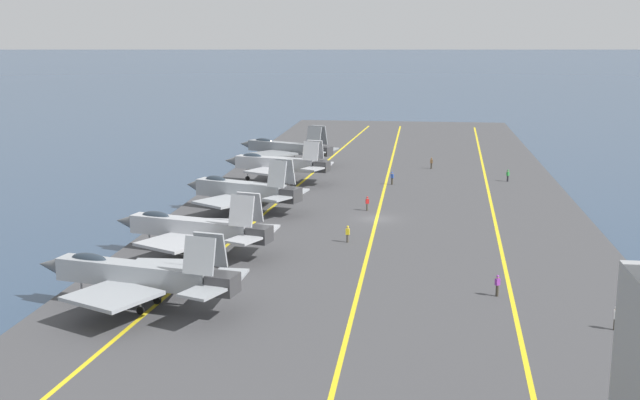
# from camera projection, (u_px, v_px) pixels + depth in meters

# --- Properties ---
(ground_plane) EXTENTS (2000.00, 2000.00, 0.00)m
(ground_plane) POSITION_uv_depth(u_px,v_px,m) (377.00, 222.00, 90.61)
(ground_plane) COLOR #2D425B
(carrier_deck) EXTENTS (203.79, 47.79, 0.40)m
(carrier_deck) POSITION_uv_depth(u_px,v_px,m) (377.00, 220.00, 90.57)
(carrier_deck) COLOR #424244
(carrier_deck) RESTS_ON ground
(deck_stripe_foul_line) EXTENTS (183.31, 6.83, 0.01)m
(deck_stripe_foul_line) POSITION_uv_depth(u_px,v_px,m) (495.00, 222.00, 88.90)
(deck_stripe_foul_line) COLOR yellow
(deck_stripe_foul_line) RESTS_ON carrier_deck
(deck_stripe_centerline) EXTENTS (183.41, 0.36, 0.01)m
(deck_stripe_centerline) POSITION_uv_depth(u_px,v_px,m) (377.00, 219.00, 90.53)
(deck_stripe_centerline) COLOR yellow
(deck_stripe_centerline) RESTS_ON carrier_deck
(deck_stripe_edge_line) EXTENTS (183.03, 12.59, 0.01)m
(deck_stripe_edge_line) POSITION_uv_depth(u_px,v_px,m) (263.00, 215.00, 92.15)
(deck_stripe_edge_line) COLOR yellow
(deck_stripe_edge_line) RESTS_ON carrier_deck
(parked_jet_nearest) EXTENTS (13.07, 17.12, 6.25)m
(parked_jet_nearest) POSITION_uv_depth(u_px,v_px,m) (137.00, 275.00, 60.69)
(parked_jet_nearest) COLOR #93999E
(parked_jet_nearest) RESTS_ON carrier_deck
(parked_jet_second) EXTENTS (12.96, 16.62, 6.21)m
(parked_jet_second) POSITION_uv_depth(u_px,v_px,m) (193.00, 228.00, 75.79)
(parked_jet_second) COLOR #A8AAAF
(parked_jet_second) RESTS_ON carrier_deck
(parked_jet_third) EXTENTS (14.12, 15.60, 6.50)m
(parked_jet_third) POSITION_uv_depth(u_px,v_px,m) (243.00, 190.00, 93.99)
(parked_jet_third) COLOR #9EA3A8
(parked_jet_third) RESTS_ON carrier_deck
(parked_jet_fourth) EXTENTS (11.92, 15.86, 6.14)m
(parked_jet_fourth) POSITION_uv_depth(u_px,v_px,m) (278.00, 164.00, 111.77)
(parked_jet_fourth) COLOR #A8AAAF
(parked_jet_fourth) RESTS_ON carrier_deck
(parked_jet_fifth) EXTENTS (14.21, 17.06, 6.50)m
(parked_jet_fifth) POSITION_uv_depth(u_px,v_px,m) (286.00, 148.00, 127.24)
(parked_jet_fifth) COLOR gray
(parked_jet_fifth) RESTS_ON carrier_deck
(crew_red_vest) EXTENTS (0.36, 0.44, 1.71)m
(crew_red_vest) POSITION_uv_depth(u_px,v_px,m) (367.00, 203.00, 94.33)
(crew_red_vest) COLOR #4C473D
(crew_red_vest) RESTS_ON carrier_deck
(crew_blue_vest) EXTENTS (0.34, 0.43, 1.78)m
(crew_blue_vest) POSITION_uv_depth(u_px,v_px,m) (392.00, 178.00, 110.57)
(crew_blue_vest) COLOR #383328
(crew_blue_vest) RESTS_ON carrier_deck
(crew_brown_vest) EXTENTS (0.29, 0.40, 1.75)m
(crew_brown_vest) POSITION_uv_depth(u_px,v_px,m) (431.00, 163.00, 123.46)
(crew_brown_vest) COLOR #383328
(crew_brown_vest) RESTS_ON carrier_deck
(crew_white_vest) EXTENTS (0.42, 0.32, 1.76)m
(crew_white_vest) POSITION_uv_depth(u_px,v_px,m) (616.00, 317.00, 56.46)
(crew_white_vest) COLOR #383328
(crew_white_vest) RESTS_ON carrier_deck
(crew_yellow_vest) EXTENTS (0.29, 0.40, 1.72)m
(crew_yellow_vest) POSITION_uv_depth(u_px,v_px,m) (348.00, 233.00, 80.10)
(crew_yellow_vest) COLOR #4C473D
(crew_yellow_vest) RESTS_ON carrier_deck
(crew_purple_vest) EXTENTS (0.44, 0.46, 1.76)m
(crew_purple_vest) POSITION_uv_depth(u_px,v_px,m) (497.00, 285.00, 63.70)
(crew_purple_vest) COLOR #383328
(crew_purple_vest) RESTS_ON carrier_deck
(crew_green_vest) EXTENTS (0.46, 0.45, 1.70)m
(crew_green_vest) POSITION_uv_depth(u_px,v_px,m) (508.00, 175.00, 112.86)
(crew_green_vest) COLOR #232328
(crew_green_vest) RESTS_ON carrier_deck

